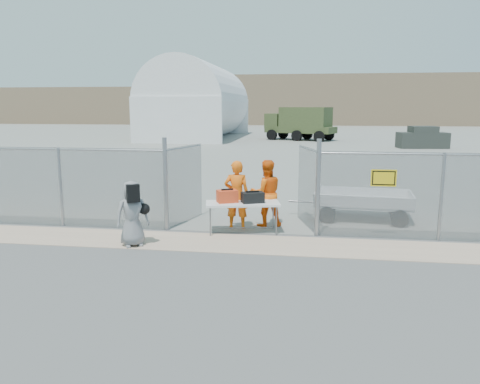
% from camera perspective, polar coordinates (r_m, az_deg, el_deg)
% --- Properties ---
extents(ground, '(160.00, 160.00, 0.00)m').
position_cam_1_polar(ground, '(10.53, -1.58, -7.85)').
color(ground, '#585757').
extents(tarmac_inside, '(160.00, 80.00, 0.01)m').
position_cam_1_polar(tarmac_inside, '(51.98, 6.38, 6.66)').
color(tarmac_inside, gray).
rests_on(tarmac_inside, ground).
extents(dirt_strip, '(44.00, 1.60, 0.01)m').
position_cam_1_polar(dirt_strip, '(11.46, -0.72, -6.27)').
color(dirt_strip, tan).
rests_on(dirt_strip, ground).
extents(distant_hills, '(140.00, 6.00, 9.00)m').
position_cam_1_polar(distant_hills, '(87.92, 10.58, 10.95)').
color(distant_hills, '#7F684F').
rests_on(distant_hills, ground).
extents(chain_link_fence, '(40.00, 0.20, 2.20)m').
position_cam_1_polar(chain_link_fence, '(12.17, 0.00, 0.00)').
color(chain_link_fence, gray).
rests_on(chain_link_fence, ground).
extents(quonset_hangar, '(9.00, 18.00, 8.00)m').
position_cam_1_polar(quonset_hangar, '(51.21, -5.08, 11.10)').
color(quonset_hangar, white).
rests_on(quonset_hangar, ground).
extents(folding_table, '(2.04, 1.17, 0.82)m').
position_cam_1_polar(folding_table, '(12.35, 0.32, -3.13)').
color(folding_table, silver).
rests_on(folding_table, ground).
extents(orange_bag, '(0.61, 0.53, 0.32)m').
position_cam_1_polar(orange_bag, '(12.26, -1.57, -0.52)').
color(orange_bag, '#E6441E').
rests_on(orange_bag, folding_table).
extents(black_duffel, '(0.65, 0.53, 0.27)m').
position_cam_1_polar(black_duffel, '(12.22, 1.55, -0.67)').
color(black_duffel, black).
rests_on(black_duffel, folding_table).
extents(security_worker_left, '(0.69, 0.46, 1.88)m').
position_cam_1_polar(security_worker_left, '(12.66, -0.41, -0.34)').
color(security_worker_left, orange).
rests_on(security_worker_left, ground).
extents(security_worker_right, '(1.08, 0.95, 1.86)m').
position_cam_1_polar(security_worker_right, '(12.97, 3.21, -0.15)').
color(security_worker_right, orange).
rests_on(security_worker_right, ground).
extents(visitor, '(0.92, 0.84, 1.58)m').
position_cam_1_polar(visitor, '(11.38, -13.00, -2.60)').
color(visitor, gray).
rests_on(visitor, ground).
extents(utility_trailer, '(3.78, 2.20, 0.88)m').
position_cam_1_polar(utility_trailer, '(14.30, 14.71, -1.48)').
color(utility_trailer, silver).
rests_on(utility_trailer, ground).
extents(military_truck, '(7.27, 4.96, 3.26)m').
position_cam_1_polar(military_truck, '(47.40, 7.39, 8.25)').
color(military_truck, '#404D28').
rests_on(military_truck, ground).
extents(parked_vehicle_near, '(4.01, 2.21, 1.73)m').
position_cam_1_polar(parked_vehicle_near, '(40.50, 21.36, 6.20)').
color(parked_vehicle_near, '#30342F').
rests_on(parked_vehicle_near, ground).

